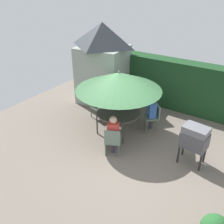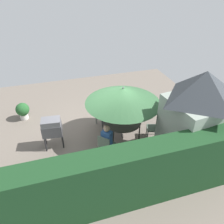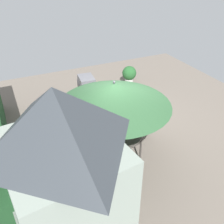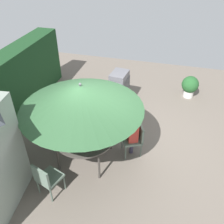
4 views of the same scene
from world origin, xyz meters
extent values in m
plane|color=#6B6056|center=(0.00, 0.00, 0.00)|extent=(11.00, 11.00, 0.00)
cube|color=#193D1E|center=(0.00, 3.50, 0.97)|extent=(6.27, 0.69, 1.94)
cylinder|color=#47423D|center=(-0.83, 0.66, 0.75)|extent=(1.47, 1.47, 0.04)
cylinder|color=#3C3834|center=(-1.34, 0.15, 0.37)|extent=(0.05, 0.05, 0.73)
cylinder|color=#3C3834|center=(-0.31, 0.15, 0.37)|extent=(0.05, 0.05, 0.73)
cylinder|color=#3C3834|center=(-1.34, 1.17, 0.37)|extent=(0.05, 0.05, 0.73)
cylinder|color=#3C3834|center=(-0.31, 1.17, 0.37)|extent=(0.05, 0.05, 0.73)
cylinder|color=#4C4C51|center=(-0.83, 0.66, 1.07)|extent=(0.04, 0.04, 2.14)
cone|color=#2D5633|center=(-0.83, 0.66, 1.86)|extent=(2.76, 2.76, 0.56)
sphere|color=#4C4C51|center=(-0.83, 0.66, 2.17)|extent=(0.06, 0.06, 0.06)
cube|color=#47474C|center=(1.79, 0.44, 0.78)|extent=(0.75, 0.57, 0.45)
cube|color=slate|center=(1.79, 0.44, 1.10)|extent=(0.71, 0.54, 0.20)
cylinder|color=#262628|center=(1.48, 0.23, 0.28)|extent=(0.06, 0.06, 0.55)
cylinder|color=#262628|center=(2.10, 0.23, 0.28)|extent=(0.06, 0.06, 0.55)
cylinder|color=#262628|center=(1.48, 0.65, 0.28)|extent=(0.06, 0.06, 0.55)
cylinder|color=#262628|center=(2.10, 0.65, 0.28)|extent=(0.06, 0.06, 0.55)
cube|color=slate|center=(-0.32, -0.41, 0.45)|extent=(0.61, 0.61, 0.06)
cube|color=slate|center=(-0.23, -0.60, 0.68)|extent=(0.44, 0.24, 0.45)
cylinder|color=#516155|center=(-0.42, -0.68, 0.23)|extent=(0.04, 0.04, 0.45)
cylinder|color=#516155|center=(-0.06, -0.50, 0.23)|extent=(0.04, 0.04, 0.45)
cylinder|color=#516155|center=(-0.59, -0.31, 0.23)|extent=(0.04, 0.04, 0.45)
cylinder|color=#516155|center=(-0.23, -0.14, 0.23)|extent=(0.04, 0.04, 0.45)
cube|color=slate|center=(0.02, 1.46, 0.45)|extent=(0.65, 0.65, 0.06)
cube|color=slate|center=(0.17, 1.61, 0.68)|extent=(0.35, 0.37, 0.45)
cylinder|color=#516155|center=(0.30, 1.46, 0.23)|extent=(0.04, 0.04, 0.45)
cylinder|color=#516155|center=(0.02, 1.75, 0.23)|extent=(0.04, 0.04, 0.45)
cylinder|color=#516155|center=(0.01, 1.18, 0.23)|extent=(0.04, 0.04, 0.45)
cylinder|color=#516155|center=(-0.27, 1.47, 0.23)|extent=(0.04, 0.04, 0.45)
cube|color=slate|center=(-1.96, 1.06, 0.45)|extent=(0.59, 0.59, 0.06)
cube|color=slate|center=(-2.16, 1.13, 0.68)|extent=(0.20, 0.45, 0.45)
cylinder|color=#516155|center=(-2.08, 1.31, 0.23)|extent=(0.04, 0.04, 0.45)
cylinder|color=#516155|center=(-2.21, 0.94, 0.23)|extent=(0.04, 0.04, 0.45)
cylinder|color=#516155|center=(-1.70, 1.18, 0.23)|extent=(0.04, 0.04, 0.45)
cylinder|color=#516155|center=(-1.84, 0.80, 0.23)|extent=(0.04, 0.04, 0.45)
cylinder|color=silver|center=(2.94, -1.82, 0.12)|extent=(0.35, 0.35, 0.24)
sphere|color=#235628|center=(2.94, -1.82, 0.48)|extent=(0.58, 0.58, 0.58)
cube|color=#CC3D33|center=(-0.32, -0.41, 0.76)|extent=(0.41, 0.36, 0.55)
sphere|color=tan|center=(-0.32, -0.41, 1.15)|extent=(0.22, 0.22, 0.22)
cylinder|color=#383347|center=(-0.32, -0.41, 0.24)|extent=(0.10, 0.10, 0.48)
cube|color=#3866B2|center=(0.02, 1.46, 0.76)|extent=(0.41, 0.41, 0.55)
sphere|color=tan|center=(0.02, 1.46, 1.15)|extent=(0.22, 0.22, 0.22)
cylinder|color=#383347|center=(0.02, 1.46, 0.24)|extent=(0.10, 0.10, 0.48)
camera|label=1|loc=(2.96, -5.42, 4.70)|focal=39.31mm
camera|label=2|loc=(1.57, 7.16, 5.60)|focal=35.29mm
camera|label=3|loc=(-5.58, 2.92, 4.65)|focal=40.81mm
camera|label=4|loc=(-4.94, -1.12, 4.67)|focal=39.34mm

